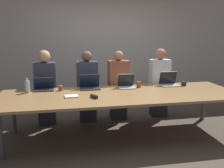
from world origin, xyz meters
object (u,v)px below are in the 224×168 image
Objects in this scene: cup_far_center at (139,85)px; cup_far_left at (61,88)px; person_far_right at (159,84)px; bottle_far_left at (27,87)px; person_far_midleft at (87,88)px; laptop_far_right at (169,81)px; person_far_left at (46,89)px; stapler at (94,97)px; laptop_far_midleft at (90,85)px; laptop_far_center at (126,84)px; laptop_far_left at (44,87)px; person_far_center at (118,87)px; cup_far_right at (184,83)px.

cup_far_left is at bearing 179.79° from cup_far_center.
bottle_far_left is (-2.55, -0.51, 0.16)m from person_far_right.
cup_far_center is 1.02m from person_far_midleft.
cup_far_center is 0.31× the size of laptop_far_right.
person_far_midleft is at bearing 1.01° from person_far_left.
person_far_left reaches higher than person_far_right.
laptop_far_midleft is at bearing 62.39° from stapler.
stapler is (-0.67, -0.62, -0.05)m from laptop_far_center.
person_far_left is (-2.28, -0.04, 0.00)m from person_far_right.
stapler is (-0.90, -0.60, -0.03)m from cup_far_center.
laptop_far_left is (-2.32, 0.04, -0.01)m from laptop_far_right.
person_far_center is at bearing 16.46° from bottle_far_left.
cup_far_center is 0.29× the size of laptop_far_left.
person_far_center is at bearing 21.40° from cup_far_left.
person_far_center is at bearing 32.05° from stapler.
person_far_right is at bearing 9.10° from laptop_far_left.
laptop_far_center is 0.81m from person_far_midleft.
stapler is at bearing -120.38° from person_far_center.
laptop_far_left is 0.97× the size of laptop_far_midleft.
person_far_center is 1.76m from bottle_far_left.
cup_far_center reaches higher than cup_far_right.
laptop_far_right is 2.34m from person_far_left.
cup_far_left is 0.67m from person_far_midleft.
laptop_far_midleft is at bearing -165.11° from person_far_right.
person_far_right is 2.05m from cup_far_left.
person_far_left is (-2.58, 0.44, -0.09)m from cup_far_right.
bottle_far_left is 1.20m from stapler.
laptop_far_right is at bearing 5.22° from cup_far_center.
laptop_far_left is 0.25× the size of person_far_left.
person_far_center is 14.63× the size of cup_far_right.
laptop_far_midleft is at bearing 177.14° from cup_far_right.
person_far_midleft reaches higher than cup_far_right.
person_far_center is 1.47m from laptop_far_left.
cup_far_center is at bearing -141.69° from person_far_right.
person_far_center is at bearing 31.89° from laptop_far_midleft.
laptop_far_left is 0.29m from bottle_far_left.
cup_far_left is at bearing -17.02° from laptop_far_left.
person_far_right reaches higher than laptop_far_left.
person_far_right is at bearing 7.96° from stapler.
stapler is at bearing -137.30° from laptop_far_center.
cup_far_center is 1.08m from stapler.
laptop_far_left is (-1.71, 0.09, 0.01)m from cup_far_center.
cup_far_right is at bearing -16.01° from laptop_far_right.
laptop_far_center is 0.85× the size of laptop_far_midleft.
cup_far_center is 0.90m from laptop_far_midleft.
person_far_left is 1.02× the size of person_far_midleft.
person_far_center reaches higher than bottle_far_left.
stapler is (0.51, -0.60, -0.02)m from cup_far_left.
cup_far_right is 0.07× the size of person_far_left.
laptop_far_right reaches higher than laptop_far_left.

